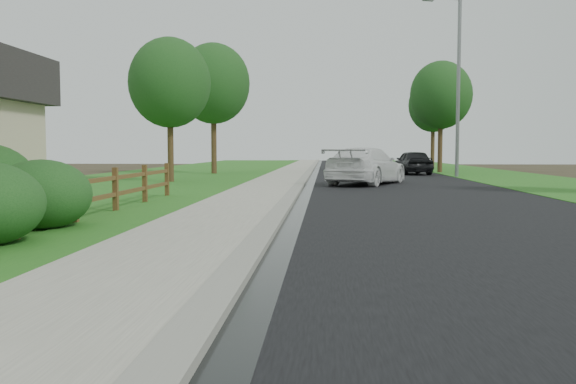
# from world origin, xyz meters

# --- Properties ---
(ground) EXTENTS (120.00, 120.00, 0.00)m
(ground) POSITION_xyz_m (0.00, 0.00, 0.00)
(ground) COLOR #322C1B
(road) EXTENTS (8.00, 90.00, 0.02)m
(road) POSITION_xyz_m (4.60, 35.00, 0.01)
(road) COLOR black
(road) RESTS_ON ground
(curb) EXTENTS (0.40, 90.00, 0.12)m
(curb) POSITION_xyz_m (0.40, 35.00, 0.06)
(curb) COLOR gray
(curb) RESTS_ON ground
(wet_gutter) EXTENTS (0.50, 90.00, 0.00)m
(wet_gutter) POSITION_xyz_m (0.75, 35.00, 0.02)
(wet_gutter) COLOR black
(wet_gutter) RESTS_ON road
(sidewalk) EXTENTS (2.20, 90.00, 0.10)m
(sidewalk) POSITION_xyz_m (-0.90, 35.00, 0.05)
(sidewalk) COLOR gray
(sidewalk) RESTS_ON ground
(grass_strip) EXTENTS (1.60, 90.00, 0.06)m
(grass_strip) POSITION_xyz_m (-2.80, 35.00, 0.03)
(grass_strip) COLOR #22621C
(grass_strip) RESTS_ON ground
(lawn_near) EXTENTS (9.00, 90.00, 0.04)m
(lawn_near) POSITION_xyz_m (-8.00, 35.00, 0.02)
(lawn_near) COLOR #22621C
(lawn_near) RESTS_ON ground
(verge_far) EXTENTS (6.00, 90.00, 0.04)m
(verge_far) POSITION_xyz_m (11.50, 35.00, 0.02)
(verge_far) COLOR #22621C
(verge_far) RESTS_ON ground
(ranch_fence) EXTENTS (0.12, 16.92, 1.10)m
(ranch_fence) POSITION_xyz_m (-3.60, 6.40, 0.62)
(ranch_fence) COLOR #4F2E1A
(ranch_fence) RESTS_ON ground
(white_suv) EXTENTS (4.21, 5.90, 1.59)m
(white_suv) POSITION_xyz_m (3.24, 22.17, 0.81)
(white_suv) COLOR white
(white_suv) RESTS_ON road
(dark_car_mid) EXTENTS (2.19, 4.47, 1.47)m
(dark_car_mid) POSITION_xyz_m (6.79, 33.25, 0.75)
(dark_car_mid) COLOR black
(dark_car_mid) RESTS_ON road
(dark_car_far) EXTENTS (1.58, 4.10, 1.33)m
(dark_car_far) POSITION_xyz_m (5.25, 45.54, 0.69)
(dark_car_far) COLOR black
(dark_car_far) RESTS_ON road
(streetlight) EXTENTS (2.24, 0.82, 9.89)m
(streetlight) POSITION_xyz_m (8.52, 29.56, 5.60)
(streetlight) COLOR slate
(streetlight) RESTS_ON ground
(shrub_c) EXTENTS (2.10, 2.10, 1.35)m
(shrub_c) POSITION_xyz_m (-3.90, 6.79, 0.67)
(shrub_c) COLOR #1A4418
(shrub_c) RESTS_ON ground
(tree_near_left) EXTENTS (3.77, 3.77, 6.68)m
(tree_near_left) POSITION_xyz_m (-5.70, 23.49, 4.59)
(tree_near_left) COLOR #3E2919
(tree_near_left) RESTS_ON ground
(tree_mid_left) EXTENTS (4.52, 4.52, 8.09)m
(tree_mid_left) POSITION_xyz_m (-5.46, 33.18, 5.58)
(tree_mid_left) COLOR #3E2919
(tree_mid_left) RESTS_ON ground
(tree_mid_right) EXTENTS (4.03, 4.03, 7.31)m
(tree_mid_right) POSITION_xyz_m (9.00, 36.26, 5.08)
(tree_mid_right) COLOR #3E2919
(tree_mid_right) RESTS_ON ground
(tree_far_right) EXTENTS (3.90, 3.90, 7.19)m
(tree_far_right) POSITION_xyz_m (9.94, 44.50, 5.03)
(tree_far_right) COLOR #3E2919
(tree_far_right) RESTS_ON ground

